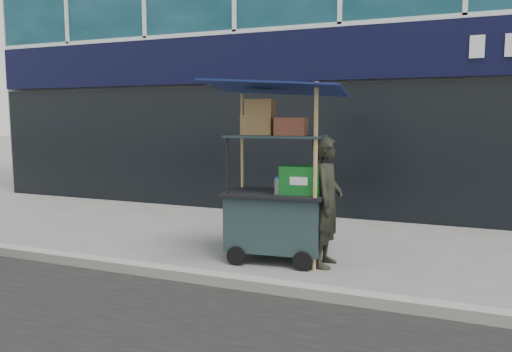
% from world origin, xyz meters
% --- Properties ---
extents(ground, '(80.00, 80.00, 0.00)m').
position_xyz_m(ground, '(0.00, 0.00, 0.00)').
color(ground, '#61615C').
rests_on(ground, ground).
extents(curb, '(80.00, 0.18, 0.12)m').
position_xyz_m(curb, '(0.00, -0.20, 0.06)').
color(curb, gray).
rests_on(curb, ground).
extents(vendor_cart, '(1.78, 1.34, 2.25)m').
position_xyz_m(vendor_cart, '(-0.07, 0.93, 0.79)').
color(vendor_cart, '#1B2D2D').
rests_on(vendor_cart, ground).
extents(vendor_man, '(0.41, 0.59, 1.58)m').
position_xyz_m(vendor_man, '(0.56, 0.93, 0.79)').
color(vendor_man, black).
rests_on(vendor_man, ground).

